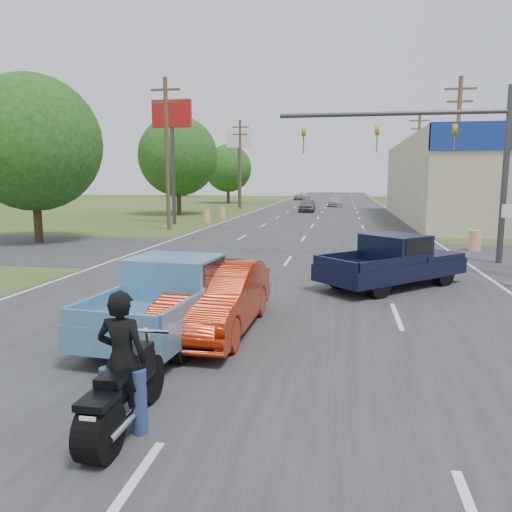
% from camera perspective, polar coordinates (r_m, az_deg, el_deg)
% --- Properties ---
extents(ground, '(200.00, 200.00, 0.00)m').
position_cam_1_polar(ground, '(5.97, -15.58, -25.94)').
color(ground, '#304C1E').
rests_on(ground, ground).
extents(main_road, '(15.00, 180.00, 0.02)m').
position_cam_1_polar(main_road, '(44.58, 7.09, 4.34)').
color(main_road, '#2D2D30').
rests_on(main_road, ground).
extents(cross_road, '(120.00, 10.00, 0.02)m').
position_cam_1_polar(cross_road, '(22.76, 4.22, 0.22)').
color(cross_road, '#2D2D30').
rests_on(cross_road, ground).
extents(utility_pole_2, '(2.00, 0.28, 10.00)m').
position_cam_1_polar(utility_pole_2, '(36.19, 21.97, 11.20)').
color(utility_pole_2, '#4C3823').
rests_on(utility_pole_2, ground).
extents(utility_pole_3, '(2.00, 0.28, 10.00)m').
position_cam_1_polar(utility_pole_3, '(53.92, 18.01, 10.38)').
color(utility_pole_3, '#4C3823').
rests_on(utility_pole_3, ground).
extents(utility_pole_5, '(2.00, 0.28, 10.00)m').
position_cam_1_polar(utility_pole_5, '(34.51, -10.15, 11.83)').
color(utility_pole_5, '#4C3823').
rests_on(utility_pole_5, ground).
extents(utility_pole_6, '(2.00, 0.28, 10.00)m').
position_cam_1_polar(utility_pole_6, '(57.64, -1.81, 10.66)').
color(utility_pole_6, '#4C3823').
rests_on(utility_pole_6, ground).
extents(tree_0, '(7.14, 7.14, 8.84)m').
position_cam_1_polar(tree_0, '(29.37, -24.15, 11.68)').
color(tree_0, '#422D19').
rests_on(tree_0, ground).
extents(tree_1, '(7.56, 7.56, 9.36)m').
position_cam_1_polar(tree_1, '(49.04, -8.93, 11.20)').
color(tree_1, '#422D19').
rests_on(tree_1, ground).
extents(tree_2, '(6.72, 6.72, 8.32)m').
position_cam_1_polar(tree_2, '(72.31, -3.22, 9.97)').
color(tree_2, '#422D19').
rests_on(tree_2, ground).
extents(tree_4, '(9.24, 9.24, 11.44)m').
position_cam_1_polar(tree_4, '(97.94, -26.21, 9.86)').
color(tree_4, '#422D19').
rests_on(tree_4, ground).
extents(tree_5, '(7.98, 7.98, 9.88)m').
position_cam_1_polar(tree_5, '(103.23, 25.93, 9.26)').
color(tree_5, '#422D19').
rests_on(tree_5, ground).
extents(tree_6, '(8.82, 8.82, 10.92)m').
position_cam_1_polar(tree_6, '(104.54, -8.13, 10.36)').
color(tree_6, '#422D19').
rests_on(tree_6, ground).
extents(barrel_1, '(0.56, 0.56, 1.00)m').
position_cam_1_polar(barrel_1, '(25.81, 23.73, 1.61)').
color(barrel_1, orange).
rests_on(barrel_1, ground).
extents(barrel_2, '(0.56, 0.56, 1.00)m').
position_cam_1_polar(barrel_2, '(39.97, -5.65, 4.57)').
color(barrel_2, orange).
rests_on(barrel_2, ground).
extents(barrel_3, '(0.56, 0.56, 1.00)m').
position_cam_1_polar(barrel_3, '(43.76, -3.86, 4.95)').
color(barrel_3, orange).
rests_on(barrel_3, ground).
extents(pole_sign_left_near, '(3.00, 0.35, 9.20)m').
position_cam_1_polar(pole_sign_left_near, '(38.75, -9.57, 14.24)').
color(pole_sign_left_near, '#3F3F44').
rests_on(pole_sign_left_near, ground).
extents(pole_sign_left_far, '(3.00, 0.35, 9.20)m').
position_cam_1_polar(pole_sign_left_far, '(61.84, -1.98, 12.25)').
color(pole_sign_left_far, '#3F3F44').
rests_on(pole_sign_left_far, ground).
extents(signal_mast, '(9.12, 0.40, 7.00)m').
position_cam_1_polar(signal_mast, '(21.74, 19.89, 12.01)').
color(signal_mast, '#3F3F44').
rests_on(signal_mast, ground).
extents(red_convertible, '(1.74, 4.65, 1.52)m').
position_cam_1_polar(red_convertible, '(11.13, -4.57, -4.84)').
color(red_convertible, '#9D1F07').
rests_on(red_convertible, ground).
extents(motorcycle, '(0.73, 2.37, 1.21)m').
position_cam_1_polar(motorcycle, '(7.04, -15.12, -15.29)').
color(motorcycle, black).
rests_on(motorcycle, ground).
extents(rider, '(0.68, 0.45, 1.86)m').
position_cam_1_polar(rider, '(6.95, -15.00, -12.10)').
color(rider, black).
rests_on(rider, ground).
extents(blue_pickup, '(2.48, 5.33, 1.71)m').
position_cam_1_polar(blue_pickup, '(11.12, -9.15, -4.39)').
color(blue_pickup, black).
rests_on(blue_pickup, ground).
extents(navy_pickup, '(4.94, 4.90, 1.67)m').
position_cam_1_polar(navy_pickup, '(16.30, 15.59, -0.51)').
color(navy_pickup, black).
rests_on(navy_pickup, ground).
extents(distant_car_grey, '(1.65, 4.07, 1.39)m').
position_cam_1_polar(distant_car_grey, '(52.89, 5.87, 5.78)').
color(distant_car_grey, slate).
rests_on(distant_car_grey, ground).
extents(distant_car_silver, '(1.82, 4.41, 1.28)m').
position_cam_1_polar(distant_car_silver, '(64.23, 9.04, 6.18)').
color(distant_car_silver, '#AAA9AE').
rests_on(distant_car_silver, ground).
extents(distant_car_white, '(2.70, 4.70, 1.23)m').
position_cam_1_polar(distant_car_white, '(84.38, 5.31, 6.82)').
color(distant_car_white, beige).
rests_on(distant_car_white, ground).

